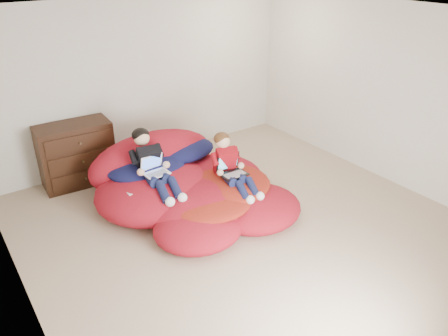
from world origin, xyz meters
TOP-DOWN VIEW (x-y plane):
  - room_shell at (0.00, 0.00)m, footprint 5.10×5.10m
  - dresser at (-1.27, 2.23)m, footprint 1.04×0.59m
  - beanbag_pile at (-0.29, 0.84)m, footprint 2.35×2.44m
  - cream_pillow at (-0.67, 1.65)m, footprint 0.41×0.26m
  - older_boy at (-0.70, 0.96)m, footprint 0.35×1.03m
  - younger_boy at (0.15, 0.43)m, footprint 0.35×0.87m
  - laptop_white at (-0.70, 0.89)m, footprint 0.31×0.28m
  - laptop_black at (0.15, 0.42)m, footprint 0.34×0.29m
  - power_adapter at (-1.06, 0.81)m, footprint 0.15×0.15m

SIDE VIEW (x-z plane):
  - room_shell at x=0.00m, z-range -1.17..1.60m
  - beanbag_pile at x=-0.29m, z-range -0.19..0.71m
  - power_adapter at x=-1.06m, z-range 0.39..0.45m
  - dresser at x=-1.27m, z-range 0.00..0.91m
  - laptop_black at x=0.15m, z-range 0.44..0.68m
  - laptop_white at x=-0.70m, z-range 0.51..0.73m
  - cream_pillow at x=-0.67m, z-range 0.49..0.75m
  - younger_boy at x=0.15m, z-range 0.29..0.96m
  - older_boy at x=-0.70m, z-range 0.34..1.02m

